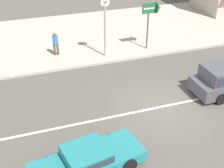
# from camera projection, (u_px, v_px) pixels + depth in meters

# --- Properties ---
(ground_plane) EXTENTS (160.00, 160.00, 0.00)m
(ground_plane) POSITION_uv_depth(u_px,v_px,m) (163.00, 106.00, 15.41)
(ground_plane) COLOR #544F47
(lane_centre_stripe) EXTENTS (50.40, 0.14, 0.01)m
(lane_centre_stripe) POSITION_uv_depth(u_px,v_px,m) (163.00, 106.00, 15.40)
(lane_centre_stripe) COLOR silver
(lane_centre_stripe) RESTS_ON ground
(kerb_strip) EXTENTS (68.00, 10.00, 0.15)m
(kerb_strip) POSITION_uv_depth(u_px,v_px,m) (101.00, 33.00, 23.82)
(kerb_strip) COLOR #ADA393
(kerb_strip) RESTS_ON ground
(sedan_teal_1) EXTENTS (4.58, 2.34, 1.06)m
(sedan_teal_1) POSITION_uv_depth(u_px,v_px,m) (87.00, 160.00, 11.45)
(sedan_teal_1) COLOR teal
(sedan_teal_1) RESTS_ON ground
(street_clock) EXTENTS (0.60, 0.22, 3.79)m
(street_clock) POSITION_uv_depth(u_px,v_px,m) (105.00, 14.00, 18.72)
(street_clock) COLOR #9E9EA3
(street_clock) RESTS_ON kerb_strip
(arrow_signboard) EXTENTS (1.30, 0.73, 3.13)m
(arrow_signboard) POSITION_uv_depth(u_px,v_px,m) (156.00, 10.00, 19.92)
(arrow_signboard) COLOR #4C4C51
(arrow_signboard) RESTS_ON kerb_strip
(pedestrian_near_clock) EXTENTS (0.34, 0.34, 1.56)m
(pedestrian_near_clock) POSITION_uv_depth(u_px,v_px,m) (55.00, 42.00, 19.77)
(pedestrian_near_clock) COLOR #4C4238
(pedestrian_near_clock) RESTS_ON kerb_strip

